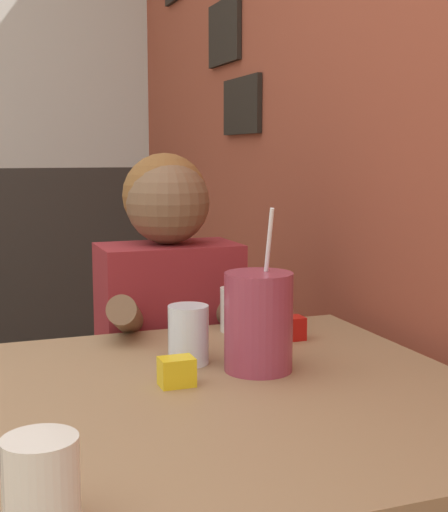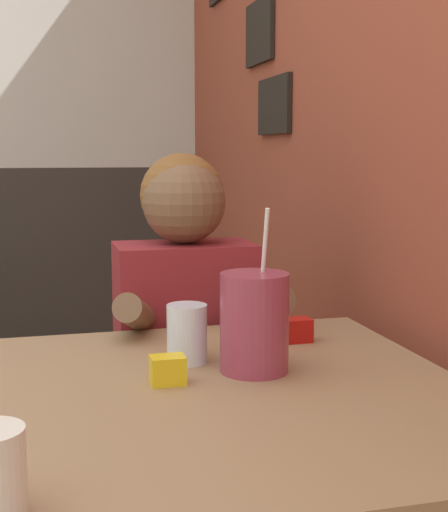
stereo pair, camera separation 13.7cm
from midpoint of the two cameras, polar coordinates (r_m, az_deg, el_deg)
brick_wall_right at (r=2.38m, az=7.09°, el=12.50°), size 0.08×4.71×2.70m
main_table at (r=1.26m, az=3.01°, el=-13.84°), size 0.86×0.89×0.77m
person_seated at (r=1.83m, az=-0.95°, el=-9.33°), size 0.42×0.41×1.17m
cocktail_pitcher at (r=1.31m, az=5.44°, el=-5.34°), size 0.13×0.13×0.30m
glass_near_pitcher at (r=1.37m, az=-0.11°, el=-6.27°), size 0.08×0.08×0.11m
glass_center at (r=1.61m, az=4.17°, el=-4.34°), size 0.07×0.07×0.10m
condiment_ketchup at (r=1.54m, az=8.41°, el=-5.91°), size 0.06×0.04×0.05m
condiment_mustard at (r=1.25m, az=-1.39°, el=-9.16°), size 0.06×0.04×0.05m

